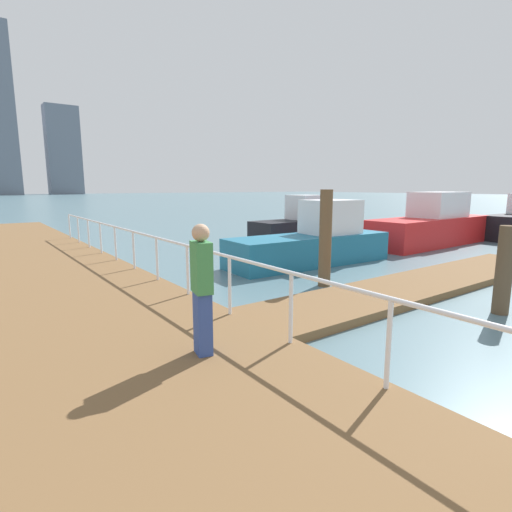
% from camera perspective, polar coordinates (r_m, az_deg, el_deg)
% --- Properties ---
extents(ground_plane, '(300.00, 300.00, 0.00)m').
position_cam_1_polar(ground_plane, '(20.63, -16.44, 2.06)').
color(ground_plane, slate).
extents(floating_dock, '(12.48, 2.00, 0.18)m').
position_cam_1_polar(floating_dock, '(11.46, 22.32, -3.85)').
color(floating_dock, brown).
rests_on(floating_dock, ground_plane).
extents(boardwalk_railing, '(0.06, 24.98, 1.08)m').
position_cam_1_polar(boardwalk_railing, '(7.76, -7.10, -0.78)').
color(boardwalk_railing, white).
rests_on(boardwalk_railing, boardwalk).
extents(dock_piling_1, '(0.33, 0.33, 1.88)m').
position_cam_1_polar(dock_piling_1, '(9.82, 32.01, -1.76)').
color(dock_piling_1, brown).
rests_on(dock_piling_1, ground_plane).
extents(dock_piling_2, '(0.33, 0.33, 2.60)m').
position_cam_1_polar(dock_piling_2, '(10.80, 9.90, 2.47)').
color(dock_piling_2, brown).
rests_on(dock_piling_2, ground_plane).
extents(moored_boat_2, '(7.44, 2.26, 2.43)m').
position_cam_1_polar(moored_boat_2, '(20.20, 23.85, 4.01)').
color(moored_boat_2, red).
rests_on(moored_boat_2, ground_plane).
extents(moored_boat_3, '(6.19, 2.09, 2.21)m').
position_cam_1_polar(moored_boat_3, '(14.09, 8.33, 1.97)').
color(moored_boat_3, '#1E6B8C').
rests_on(moored_boat_3, ground_plane).
extents(moored_boat_5, '(4.75, 1.89, 2.28)m').
position_cam_1_polar(moored_boat_5, '(19.19, 6.10, 4.23)').
color(moored_boat_5, black).
rests_on(moored_boat_5, ground_plane).
extents(pedestrian_0, '(0.29, 0.40, 1.79)m').
position_cam_1_polar(pedestrian_0, '(5.39, -7.75, -4.47)').
color(pedestrian_0, '#334C99').
rests_on(pedestrian_0, boardwalk).
extents(skyline_tower_3, '(11.10, 6.33, 30.72)m').
position_cam_1_polar(skyline_tower_3, '(161.62, -25.87, 13.43)').
color(skyline_tower_3, slate).
rests_on(skyline_tower_3, ground_plane).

